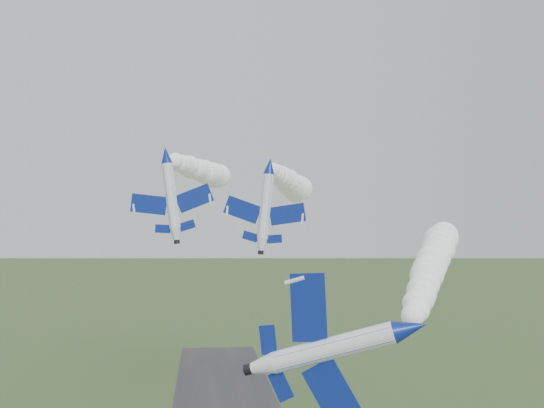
{
  "coord_description": "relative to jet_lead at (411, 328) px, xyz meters",
  "views": [
    {
      "loc": [
        -5.7,
        -49.51,
        38.41
      ],
      "look_at": [
        2.2,
        18.43,
        41.91
      ],
      "focal_mm": 40.0,
      "sensor_mm": 36.0,
      "label": 1
    }
  ],
  "objects": [
    {
      "name": "jet_pair_left",
      "position": [
        -18.6,
        33.96,
        16.07
      ],
      "size": [
        9.96,
        11.94,
        3.07
      ],
      "rotation": [
        0.0,
        -0.13,
        -0.11
      ],
      "color": "white"
    },
    {
      "name": "smoke_trail_jet_pair_left",
      "position": [
        -14.17,
        72.34,
        18.15
      ],
      "size": [
        13.51,
        72.23,
        5.41
      ],
      "primitive_type": null,
      "rotation": [
        0.0,
        0.0,
        -0.11
      ],
      "color": "white"
    },
    {
      "name": "jet_lead",
      "position": [
        0.0,
        0.0,
        0.0
      ],
      "size": [
        7.43,
        13.1,
        10.74
      ],
      "rotation": [
        0.0,
        1.28,
        -0.37
      ],
      "color": "white"
    },
    {
      "name": "smoke_trail_jet_lead",
      "position": [
        17.0,
        38.83,
        3.16
      ],
      "size": [
        33.42,
        75.01,
        5.58
      ],
      "primitive_type": null,
      "rotation": [
        0.0,
        0.0,
        -0.37
      ],
      "color": "white"
    },
    {
      "name": "smoke_trail_jet_pair_right",
      "position": [
        0.55,
        61.77,
        15.28
      ],
      "size": [
        16.43,
        53.67,
        5.32
      ],
      "primitive_type": null,
      "rotation": [
        0.0,
        0.0,
        -0.21
      ],
      "color": "white"
    },
    {
      "name": "jet_pair_right",
      "position": [
        -6.0,
        33.0,
        14.81
      ],
      "size": [
        10.04,
        11.85,
        2.98
      ],
      "rotation": [
        0.0,
        0.1,
        -0.21
      ],
      "color": "white"
    }
  ]
}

